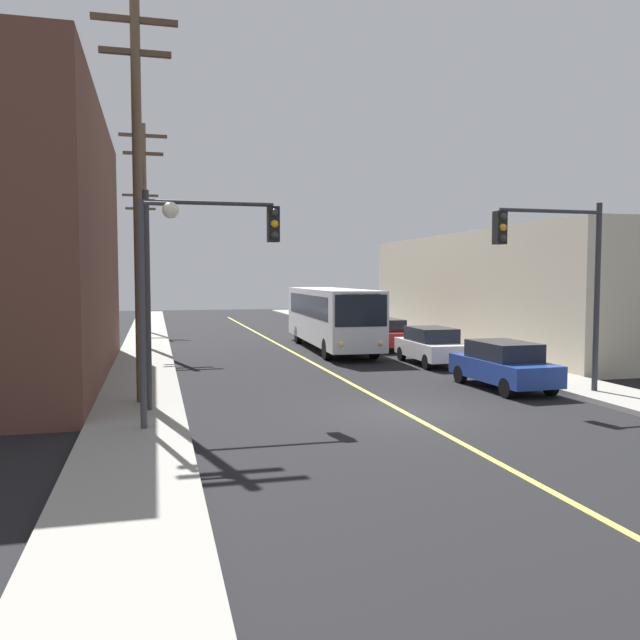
# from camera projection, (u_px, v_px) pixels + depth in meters

# --- Properties ---
(ground_plane) EXTENTS (120.00, 120.00, 0.00)m
(ground_plane) POSITION_uv_depth(u_px,v_px,m) (404.00, 412.00, 18.15)
(ground_plane) COLOR black
(sidewalk_left) EXTENTS (2.50, 90.00, 0.15)m
(sidewalk_left) POSITION_uv_depth(u_px,v_px,m) (143.00, 370.00, 26.01)
(sidewalk_left) COLOR gray
(sidewalk_left) RESTS_ON ground
(sidewalk_right) EXTENTS (2.50, 90.00, 0.15)m
(sidewalk_right) POSITION_uv_depth(u_px,v_px,m) (470.00, 358.00, 29.61)
(sidewalk_right) COLOR gray
(sidewalk_right) RESTS_ON ground
(lane_stripe_center) EXTENTS (0.16, 60.00, 0.01)m
(lane_stripe_center) POSITION_uv_depth(u_px,v_px,m) (293.00, 352.00, 32.65)
(lane_stripe_center) COLOR #D8CC4C
(lane_stripe_center) RESTS_ON ground
(building_right_warehouse) EXTENTS (12.00, 22.40, 6.12)m
(building_right_warehouse) POSITION_uv_depth(u_px,v_px,m) (549.00, 291.00, 35.79)
(building_right_warehouse) COLOR beige
(building_right_warehouse) RESTS_ON ground
(city_bus) EXTENTS (3.08, 12.24, 3.20)m
(city_bus) POSITION_uv_depth(u_px,v_px,m) (331.00, 315.00, 33.86)
(city_bus) COLOR silver
(city_bus) RESTS_ON ground
(parked_car_blue) EXTENTS (1.94, 4.45, 1.62)m
(parked_car_blue) POSITION_uv_depth(u_px,v_px,m) (503.00, 364.00, 21.87)
(parked_car_blue) COLOR navy
(parked_car_blue) RESTS_ON ground
(parked_car_white) EXTENTS (1.91, 4.44, 1.62)m
(parked_car_white) POSITION_uv_depth(u_px,v_px,m) (431.00, 345.00, 28.09)
(parked_car_white) COLOR silver
(parked_car_white) RESTS_ON ground
(parked_car_red) EXTENTS (1.93, 4.45, 1.62)m
(parked_car_red) POSITION_uv_depth(u_px,v_px,m) (384.00, 334.00, 33.95)
(parked_car_red) COLOR maroon
(parked_car_red) RESTS_ON ground
(utility_pole_near) EXTENTS (2.40, 0.28, 11.52)m
(utility_pole_near) POSITION_uv_depth(u_px,v_px,m) (138.00, 185.00, 18.52)
(utility_pole_near) COLOR brown
(utility_pole_near) RESTS_ON sidewalk_left
(utility_pole_mid) EXTENTS (2.40, 0.28, 11.46)m
(utility_pole_mid) POSITION_uv_depth(u_px,v_px,m) (144.00, 227.00, 33.06)
(utility_pole_mid) COLOR brown
(utility_pole_mid) RESTS_ON sidewalk_left
(utility_pole_far) EXTENTS (2.40, 0.28, 9.85)m
(utility_pole_far) POSITION_uv_depth(u_px,v_px,m) (141.00, 252.00, 44.21)
(utility_pole_far) COLOR brown
(utility_pole_far) RESTS_ON sidewalk_left
(traffic_signal_left_corner) EXTENTS (3.75, 0.48, 6.00)m
(traffic_signal_left_corner) POSITION_uv_depth(u_px,v_px,m) (204.00, 259.00, 17.86)
(traffic_signal_left_corner) COLOR #2D2D33
(traffic_signal_left_corner) RESTS_ON sidewalk_left
(traffic_signal_right_corner) EXTENTS (3.75, 0.48, 6.00)m
(traffic_signal_right_corner) POSITION_uv_depth(u_px,v_px,m) (556.00, 261.00, 20.10)
(traffic_signal_right_corner) COLOR #2D2D33
(traffic_signal_right_corner) RESTS_ON sidewalk_right
(street_lamp_left) EXTENTS (0.98, 0.40, 5.50)m
(street_lamp_left) POSITION_uv_depth(u_px,v_px,m) (151.00, 279.00, 15.40)
(street_lamp_left) COLOR #38383D
(street_lamp_left) RESTS_ON sidewalk_left
(fire_hydrant) EXTENTS (0.44, 0.26, 0.84)m
(fire_hydrant) POSITION_uv_depth(u_px,v_px,m) (515.00, 360.00, 25.15)
(fire_hydrant) COLOR red
(fire_hydrant) RESTS_ON sidewalk_right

